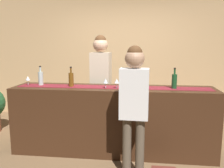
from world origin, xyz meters
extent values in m
plane|color=brown|center=(0.00, 0.00, 0.00)|extent=(10.00, 10.00, 0.00)
cube|color=tan|center=(0.00, 1.90, 1.45)|extent=(6.00, 0.12, 2.90)
cube|color=#3D2314|center=(0.00, 0.00, 0.50)|extent=(3.00, 0.60, 1.01)
cube|color=maroon|center=(0.00, 0.00, 1.01)|extent=(2.85, 0.28, 0.01)
cylinder|color=brown|center=(-0.62, -0.03, 1.11)|extent=(0.07, 0.07, 0.21)
cylinder|color=brown|center=(-0.62, -0.03, 1.26)|extent=(0.03, 0.03, 0.08)
cylinder|color=black|center=(-0.62, -0.03, 1.30)|extent=(0.03, 0.03, 0.02)
cylinder|color=#194723|center=(0.89, -0.01, 1.11)|extent=(0.07, 0.07, 0.21)
cylinder|color=#194723|center=(0.89, -0.01, 1.26)|extent=(0.03, 0.03, 0.08)
cylinder|color=black|center=(0.89, -0.01, 1.30)|extent=(0.03, 0.03, 0.02)
cylinder|color=#B2C6C1|center=(-1.13, 0.04, 1.11)|extent=(0.07, 0.07, 0.21)
cylinder|color=#B2C6C1|center=(-1.13, 0.04, 1.26)|extent=(0.03, 0.03, 0.08)
cylinder|color=black|center=(-1.13, 0.04, 1.30)|extent=(0.03, 0.03, 0.02)
cylinder|color=silver|center=(-0.09, -0.11, 1.01)|extent=(0.06, 0.06, 0.00)
cylinder|color=silver|center=(-0.09, -0.11, 1.05)|extent=(0.01, 0.01, 0.08)
cone|color=silver|center=(-0.09, -0.11, 1.12)|extent=(0.07, 0.07, 0.06)
cylinder|color=silver|center=(-1.33, 0.02, 1.01)|extent=(0.06, 0.06, 0.00)
cylinder|color=silver|center=(-1.33, 0.02, 1.05)|extent=(0.01, 0.01, 0.08)
cone|color=silver|center=(-1.33, 0.02, 1.12)|extent=(0.07, 0.07, 0.06)
cylinder|color=silver|center=(0.07, -0.09, 1.01)|extent=(0.06, 0.06, 0.00)
cylinder|color=silver|center=(0.07, -0.09, 1.05)|extent=(0.01, 0.01, 0.08)
cone|color=silver|center=(0.07, -0.09, 1.12)|extent=(0.07, 0.07, 0.06)
cylinder|color=#26262B|center=(-0.20, 0.57, 0.42)|extent=(0.11, 0.11, 0.84)
cylinder|color=#26262B|center=(-0.36, 0.59, 0.42)|extent=(0.11, 0.11, 0.84)
cube|color=beige|center=(-0.28, 0.58, 1.17)|extent=(0.36, 0.24, 0.66)
sphere|color=#DBAD89|center=(-0.28, 0.58, 1.63)|extent=(0.25, 0.25, 0.25)
sphere|color=brown|center=(-0.28, 0.58, 1.69)|extent=(0.20, 0.20, 0.20)
cylinder|color=brown|center=(0.25, -0.67, 0.38)|extent=(0.11, 0.11, 0.76)
cylinder|color=brown|center=(0.41, -0.68, 0.38)|extent=(0.11, 0.11, 0.76)
cube|color=white|center=(0.33, -0.67, 1.06)|extent=(0.35, 0.22, 0.60)
sphere|color=tan|center=(0.33, -0.67, 1.48)|extent=(0.23, 0.23, 0.23)
sphere|color=brown|center=(0.33, -0.67, 1.54)|extent=(0.18, 0.18, 0.18)
camera|label=1|loc=(0.40, -3.42, 1.64)|focal=37.85mm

